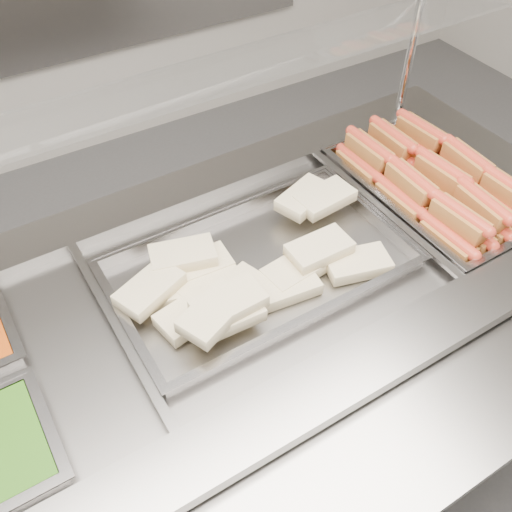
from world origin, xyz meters
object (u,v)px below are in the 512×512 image
steam_counter (241,376)px  pan_hotdogs (432,194)px  pan_wraps (260,269)px  sneeze_guard (181,88)px

steam_counter → pan_hotdogs: size_ratio=3.41×
pan_hotdogs → pan_wraps: 0.63m
pan_wraps → steam_counter: bearing=-179.1°
steam_counter → pan_wraps: 0.48m
steam_counter → pan_wraps: bearing=0.9°
pan_hotdogs → sneeze_guard: bearing=161.6°
sneeze_guard → pan_wraps: size_ratio=2.41×
steam_counter → sneeze_guard: (-0.00, 0.24, 0.91)m
sneeze_guard → pan_hotdogs: sneeze_guard is taller
steam_counter → pan_wraps: pan_wraps is taller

